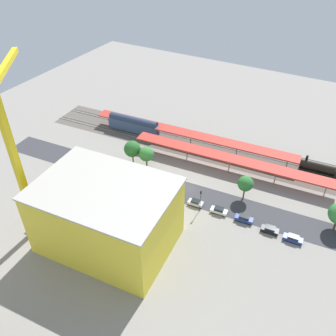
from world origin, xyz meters
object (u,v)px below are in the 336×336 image
(parked_car_3, at_px, (219,211))
(parked_car_6, at_px, (153,188))
(parked_car_4, at_px, (196,203))
(box_truck_0, at_px, (114,184))
(street_tree_3, at_px, (245,184))
(locomotive, at_px, (323,169))
(parked_car_2, at_px, (244,219))
(freight_coach_far, at_px, (134,124))
(box_truck_2, at_px, (146,198))
(street_tree_4, at_px, (132,149))
(traffic_light, at_px, (201,198))
(parked_car_5, at_px, (173,195))
(parked_car_0, at_px, (293,239))
(platform_canopy_near, at_px, (230,158))
(street_tree_0, at_px, (146,154))
(parked_car_1, at_px, (270,230))
(construction_building, at_px, (107,217))
(tower_crane, at_px, (15,148))
(box_truck_1, at_px, (155,201))
(platform_canopy_far, at_px, (191,134))

(parked_car_3, xyz_separation_m, parked_car_6, (19.48, 0.53, 0.03))
(parked_car_4, relative_size, box_truck_0, 0.41)
(parked_car_4, height_order, street_tree_3, street_tree_3)
(locomotive, height_order, parked_car_2, locomotive)
(freight_coach_far, xyz_separation_m, box_truck_2, (-22.65, 28.83, -1.51))
(locomotive, xyz_separation_m, street_tree_4, (52.67, 21.87, 3.12))
(traffic_light, bearing_deg, parked_car_2, -170.38)
(parked_car_5, distance_m, box_truck_0, 16.89)
(parked_car_0, relative_size, box_truck_0, 0.46)
(parked_car_3, xyz_separation_m, parked_car_5, (13.47, 0.41, 0.01))
(platform_canopy_near, bearing_deg, street_tree_0, 24.40)
(freight_coach_far, distance_m, parked_car_6, 32.42)
(parked_car_1, relative_size, box_truck_2, 0.46)
(parked_car_2, relative_size, street_tree_0, 0.70)
(parked_car_5, bearing_deg, parked_car_0, 179.94)
(platform_canopy_near, xyz_separation_m, parked_car_3, (-4.42, 18.86, -3.38))
(construction_building, bearing_deg, locomotive, -131.72)
(locomotive, height_order, tower_crane, tower_crane)
(box_truck_0, xyz_separation_m, box_truck_1, (-13.60, 0.58, -0.00))
(parked_car_4, bearing_deg, locomotive, -132.17)
(parked_car_4, bearing_deg, street_tree_4, -18.22)
(parked_car_4, distance_m, street_tree_0, 22.65)
(parked_car_0, bearing_deg, parked_car_3, -1.32)
(parked_car_3, bearing_deg, box_truck_1, 19.39)
(construction_building, distance_m, box_truck_2, 17.03)
(box_truck_1, bearing_deg, parked_car_1, -169.56)
(parked_car_4, bearing_deg, street_tree_0, -23.00)
(parked_car_1, relative_size, box_truck_1, 0.46)
(freight_coach_far, relative_size, parked_car_6, 3.98)
(parked_car_1, relative_size, tower_crane, 0.11)
(box_truck_1, distance_m, street_tree_3, 24.57)
(box_truck_2, distance_m, street_tree_0, 16.70)
(parked_car_2, distance_m, parked_car_3, 6.70)
(parked_car_0, height_order, parked_car_1, parked_car_0)
(tower_crane, bearing_deg, platform_canopy_near, -127.63)
(parked_car_0, bearing_deg, parked_car_6, 0.13)
(parked_car_0, height_order, parked_car_3, parked_car_3)
(construction_building, bearing_deg, box_truck_1, -104.95)
(freight_coach_far, height_order, street_tree_4, street_tree_4)
(parked_car_2, bearing_deg, locomotive, -115.26)
(freight_coach_far, relative_size, parked_car_4, 4.47)
(parked_car_2, relative_size, traffic_light, 0.69)
(freight_coach_far, bearing_deg, parked_car_1, 156.92)
(platform_canopy_far, distance_m, street_tree_0, 18.44)
(parked_car_3, bearing_deg, tower_crane, 33.40)
(platform_canopy_far, height_order, parked_car_3, platform_canopy_far)
(platform_canopy_near, xyz_separation_m, traffic_light, (0.29, 20.55, 0.38))
(construction_building, distance_m, tower_crane, 24.65)
(platform_canopy_far, xyz_separation_m, parked_car_0, (-39.76, 26.21, -3.29))
(parked_car_0, bearing_deg, construction_building, 28.72)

